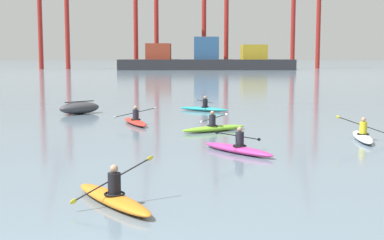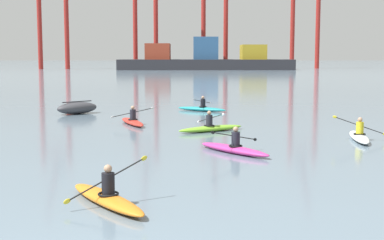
{
  "view_description": "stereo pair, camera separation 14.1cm",
  "coord_description": "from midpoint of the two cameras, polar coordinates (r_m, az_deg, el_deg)",
  "views": [
    {
      "loc": [
        2.21,
        -6.84,
        3.42
      ],
      "look_at": [
        2.32,
        17.17,
        0.6
      ],
      "focal_mm": 51.15,
      "sensor_mm": 36.0,
      "label": 1
    },
    {
      "loc": [
        2.35,
        -6.84,
        3.42
      ],
      "look_at": [
        2.32,
        17.17,
        0.6
      ],
      "focal_mm": 51.15,
      "sensor_mm": 36.0,
      "label": 2
    }
  ],
  "objects": [
    {
      "name": "gantry_crane_west_mid",
      "position": [
        148.43,
        -4.81,
        12.18
      ],
      "size": [
        6.71,
        17.02,
        37.51
      ],
      "color": "maroon",
      "rests_on": "ground"
    },
    {
      "name": "kayak_orange",
      "position": [
        12.91,
        -8.5,
        -7.96
      ],
      "size": [
        2.43,
        3.14,
        1.07
      ],
      "color": "orange",
      "rests_on": "ground"
    },
    {
      "name": "gantry_crane_east",
      "position": [
        153.13,
        11.9,
        11.99
      ],
      "size": [
        8.05,
        15.87,
        37.93
      ],
      "color": "maroon",
      "rests_on": "ground"
    },
    {
      "name": "kayak_magenta",
      "position": [
        19.43,
        4.66,
        -2.94
      ],
      "size": [
        2.61,
        3.02,
        0.95
      ],
      "color": "#C13384",
      "rests_on": "ground"
    },
    {
      "name": "kayak_red",
      "position": [
        27.51,
        -6.01,
        -0.12
      ],
      "size": [
        2.12,
        3.38,
        0.95
      ],
      "color": "red",
      "rests_on": "ground"
    },
    {
      "name": "gantry_crane_east_mid",
      "position": [
        146.64,
        2.49,
        11.68
      ],
      "size": [
        7.12,
        17.18,
        31.78
      ],
      "color": "maroon",
      "rests_on": "ground"
    },
    {
      "name": "capsized_dinghy",
      "position": [
        33.06,
        -11.69,
        1.24
      ],
      "size": [
        2.66,
        2.57,
        0.76
      ],
      "color": "#38383D",
      "rests_on": "ground"
    },
    {
      "name": "kayak_lime",
      "position": [
        24.89,
        2.21,
        -0.8
      ],
      "size": [
        3.21,
        2.29,
        0.96
      ],
      "color": "#7ABC2D",
      "rests_on": "ground"
    },
    {
      "name": "container_barge",
      "position": [
        136.41,
        1.48,
        6.29
      ],
      "size": [
        42.87,
        11.06,
        8.02
      ],
      "color": "#28282D",
      "rests_on": "ground"
    },
    {
      "name": "kayak_white",
      "position": [
        23.32,
        17.27,
        -1.61
      ],
      "size": [
        2.18,
        3.45,
        1.03
      ],
      "color": "silver",
      "rests_on": "ground"
    },
    {
      "name": "gantry_crane_west",
      "position": [
        147.64,
        -14.3,
        12.01
      ],
      "size": [
        8.18,
        16.31,
        37.47
      ],
      "color": "maroon",
      "rests_on": "ground"
    },
    {
      "name": "kayak_teal",
      "position": [
        34.03,
        1.21,
        1.22
      ],
      "size": [
        3.22,
        2.26,
        0.95
      ],
      "color": "teal",
      "rests_on": "ground"
    }
  ]
}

